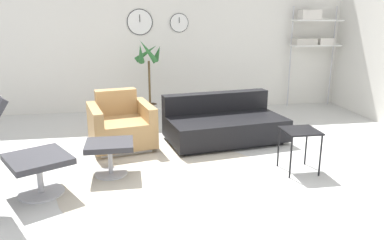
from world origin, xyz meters
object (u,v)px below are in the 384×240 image
(ottoman, at_px, (110,150))
(shelf_unit, at_px, (313,32))
(couch_low, at_px, (224,125))
(side_table, at_px, (300,135))
(armchair_red, at_px, (121,127))
(potted_plant, at_px, (149,83))

(ottoman, bearing_deg, shelf_unit, 36.73)
(couch_low, bearing_deg, side_table, 106.13)
(ottoman, distance_m, armchair_red, 0.94)
(armchair_red, height_order, side_table, armchair_red)
(side_table, xyz_separation_m, potted_plant, (-1.52, 2.59, 0.19))
(couch_low, xyz_separation_m, potted_plant, (-0.95, 1.38, 0.39))
(ottoman, distance_m, shelf_unit, 4.71)
(ottoman, xyz_separation_m, potted_plant, (0.58, 2.34, 0.33))
(side_table, relative_size, shelf_unit, 0.26)
(ottoman, xyz_separation_m, side_table, (2.10, -0.25, 0.14))
(ottoman, relative_size, armchair_red, 0.54)
(couch_low, relative_size, shelf_unit, 0.90)
(ottoman, bearing_deg, armchair_red, 83.55)
(potted_plant, bearing_deg, ottoman, -103.85)
(armchair_red, bearing_deg, ottoman, 71.67)
(armchair_red, relative_size, side_table, 1.95)
(ottoman, height_order, potted_plant, potted_plant)
(ottoman, relative_size, potted_plant, 0.38)
(armchair_red, distance_m, potted_plant, 1.52)
(ottoman, xyz_separation_m, couch_low, (1.53, 0.96, -0.06))
(armchair_red, distance_m, side_table, 2.32)
(side_table, bearing_deg, shelf_unit, 62.27)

